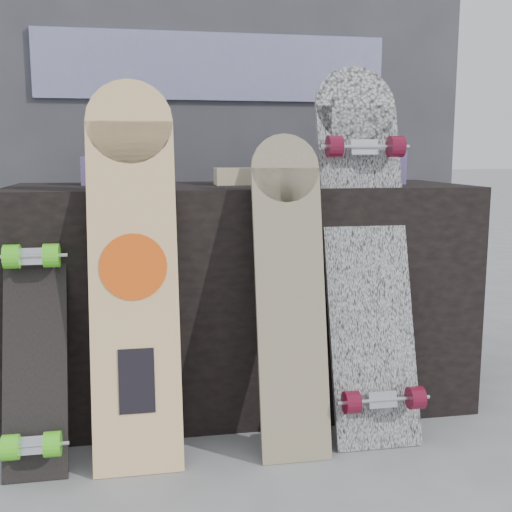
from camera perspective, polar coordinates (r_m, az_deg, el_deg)
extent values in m
plane|color=slate|center=(2.02, 1.07, -17.70)|extent=(60.00, 60.00, 0.00)
cube|color=black|center=(2.35, -1.35, -3.44)|extent=(1.60, 0.60, 0.80)
cube|color=#37363C|center=(3.14, -3.94, 12.57)|extent=(2.40, 0.20, 2.20)
cube|color=#10105E|center=(3.05, -3.73, 16.45)|extent=(1.60, 0.02, 0.30)
cube|color=#4A3165|center=(2.38, -13.04, 7.40)|extent=(0.18, 0.12, 0.10)
cube|color=#4A3165|center=(2.44, 11.07, 7.75)|extent=(0.14, 0.14, 0.12)
cube|color=#D1B78C|center=(2.31, -0.92, 7.10)|extent=(0.22, 0.10, 0.06)
cube|color=beige|center=(1.91, -10.77, -3.44)|extent=(0.26, 0.25, 1.01)
cylinder|color=beige|center=(1.98, -11.21, 11.63)|extent=(0.26, 0.07, 0.26)
cylinder|color=#EE520F|center=(1.90, -10.85, -0.95)|extent=(0.20, 0.05, 0.19)
cube|color=black|center=(1.91, -10.56, -10.87)|extent=(0.10, 0.04, 0.18)
cube|color=beige|center=(1.95, 3.15, -5.12)|extent=(0.21, 0.20, 0.87)
cylinder|color=beige|center=(1.98, 2.61, 7.80)|extent=(0.21, 0.06, 0.21)
cube|color=silver|center=(2.10, 9.87, -1.43)|extent=(0.28, 0.33, 1.07)
cylinder|color=silver|center=(2.21, 8.83, 12.98)|extent=(0.28, 0.09, 0.27)
cube|color=silver|center=(2.06, 11.09, -12.39)|extent=(0.09, 0.04, 0.06)
cylinder|color=#5D0D21|center=(2.01, 8.48, -12.74)|extent=(0.05, 0.07, 0.07)
cylinder|color=#5D0D21|center=(2.08, 14.00, -12.12)|extent=(0.05, 0.07, 0.07)
cube|color=silver|center=(2.13, 9.51, 9.43)|extent=(0.09, 0.04, 0.06)
cylinder|color=#5D0D21|center=(2.08, 6.97, 9.65)|extent=(0.05, 0.07, 0.07)
cylinder|color=#5D0D21|center=(2.15, 12.32, 9.49)|extent=(0.05, 0.07, 0.07)
cube|color=black|center=(2.00, -19.03, -7.85)|extent=(0.18, 0.26, 0.70)
cylinder|color=black|center=(2.05, -19.03, 2.52)|extent=(0.18, 0.07, 0.17)
cube|color=silver|center=(1.96, -19.21, -15.58)|extent=(0.09, 0.05, 0.06)
cylinder|color=#50DC1F|center=(1.95, -20.97, -15.60)|extent=(0.04, 0.07, 0.07)
cylinder|color=#50DC1F|center=(1.93, -17.63, -15.64)|extent=(0.04, 0.07, 0.07)
cube|color=silver|center=(1.99, -19.22, -0.11)|extent=(0.09, 0.05, 0.06)
cylinder|color=#50DC1F|center=(1.98, -20.88, -0.05)|extent=(0.04, 0.07, 0.07)
cylinder|color=#50DC1F|center=(1.96, -17.72, 0.05)|extent=(0.04, 0.07, 0.07)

